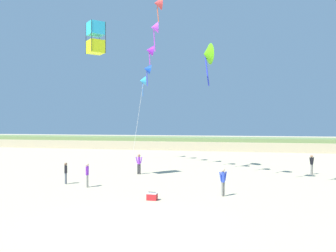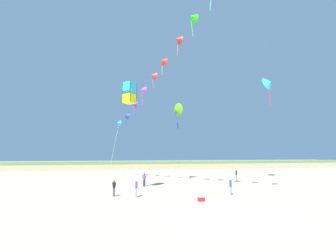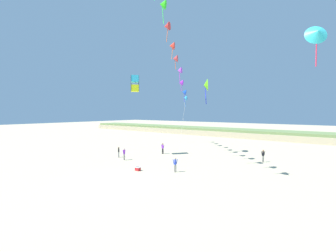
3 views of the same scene
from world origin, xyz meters
name	(u,v)px [view 1 (image 1 of 3)]	position (x,y,z in m)	size (l,w,h in m)	color
ground_plane	(130,223)	(0.00, 0.00, 0.00)	(240.00, 240.00, 0.00)	#C1B28E
dune_ridge	(227,144)	(0.00, 46.23, 1.02)	(120.00, 9.32, 2.05)	tan
person_near_left	(66,172)	(-7.99, 8.26, 0.89)	(0.43, 0.43, 1.53)	#474C56
person_near_right	(312,163)	(9.69, 17.83, 0.96)	(0.46, 0.48, 1.67)	gray
person_mid_center	(223,180)	(3.33, 6.72, 0.96)	(0.45, 0.49, 1.67)	gray
person_far_left	(87,173)	(-5.89, 7.45, 0.95)	(0.22, 0.58, 1.64)	gray
person_far_right	(139,163)	(-4.59, 14.33, 0.99)	(0.60, 0.23, 1.71)	black
large_kite_mid_trail	(207,54)	(0.62, 18.71, 10.85)	(1.56, 2.08, 4.02)	#5DC615
large_kite_high_solo	(96,38)	(-6.69, 10.39, 10.85)	(1.62, 1.62, 2.36)	#DAEB19
beach_cooler	(152,196)	(-0.42, 4.66, 0.21)	(0.58, 0.41, 0.46)	red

